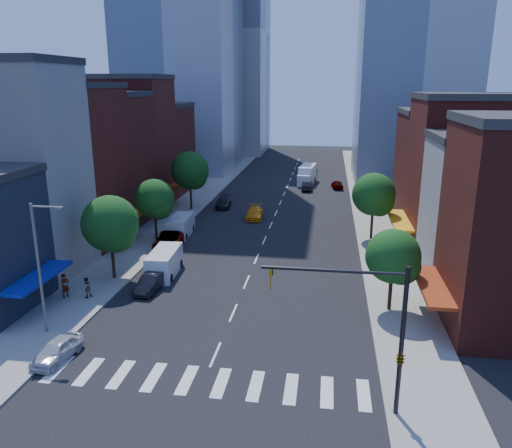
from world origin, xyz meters
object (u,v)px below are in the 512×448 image
Objects in this scene: taxi at (255,213)px; traffic_car_oncoming at (307,186)px; cargo_van_near at (164,263)px; parked_car_rear at (223,202)px; parked_car_third at (168,241)px; cargo_van_far at (181,226)px; parked_car_second at (151,283)px; pedestrian_near at (65,286)px; pedestrian_far at (86,288)px; box_truck at (307,175)px; parked_car_front at (57,350)px; traffic_car_far at (337,184)px.

taxi reaches higher than traffic_car_oncoming.
parked_car_rear is at bearing 86.79° from cargo_van_near.
cargo_van_far is (0.01, 4.38, 0.29)m from parked_car_third.
parked_car_second is at bearing -106.59° from taxi.
cargo_van_near is 1.27× the size of traffic_car_oncoming.
taxi reaches higher than parked_car_rear.
pedestrian_near reaches higher than parked_car_third.
parked_car_third is at bearing 7.43° from pedestrian_near.
pedestrian_near is at bearing -106.66° from parked_car_rear.
parked_car_rear is 2.79× the size of pedestrian_far.
taxi is at bearing 72.80° from traffic_car_oncoming.
box_truck is 52.15m from pedestrian_far.
parked_car_third is at bearing -123.31° from taxi.
box_truck is (10.55, 18.62, 0.76)m from parked_car_rear.
box_truck is (12.55, 36.65, 0.65)m from parked_car_third.
box_truck is 52.80m from pedestrian_near.
pedestrian_near is at bearing -138.45° from cargo_van_near.
parked_car_rear is at bearing 79.10° from cargo_van_far.
cargo_van_near is (2.01, 14.58, 0.46)m from parked_car_front.
pedestrian_near is (-4.07, 8.54, 0.45)m from parked_car_front.
pedestrian_far is at bearing 59.58° from traffic_car_far.
pedestrian_near is at bearing 57.95° from traffic_car_far.
taxi reaches higher than parked_car_front.
parked_car_third is at bearing 67.84° from traffic_car_oncoming.
pedestrian_far is (-4.40, -31.33, 0.31)m from parked_car_rear.
parked_car_third is (-2.00, 10.88, 0.10)m from parked_car_second.
taxi is (5.10, -5.12, 0.03)m from parked_car_rear.
box_truck is at bearing -164.49° from pedestrian_far.
traffic_car_oncoming is at bearing 61.80° from cargo_van_far.
parked_car_second is (2.00, 11.12, 0.02)m from parked_car_front.
parked_car_second is at bearing 150.98° from pedestrian_far.
parked_car_third is 1.42× the size of traffic_car_far.
cargo_van_near is at bearing 61.86° from traffic_car_far.
parked_car_rear is at bearing 94.61° from parked_car_second.
cargo_van_near is (2.01, -7.43, 0.34)m from parked_car_third.
taxi is 28.64m from pedestrian_near.
parked_car_third reaches higher than parked_car_front.
cargo_van_near is 8.57m from pedestrian_near.
cargo_van_far is at bearing -134.26° from taxi.
traffic_car_oncoming is (12.83, 31.14, -0.08)m from parked_car_third.
parked_car_third is at bearing -102.08° from parked_car_rear.
traffic_car_oncoming is (5.73, 18.24, -0.00)m from taxi.
cargo_van_near reaches higher than parked_car_front.
cargo_van_near reaches higher than parked_car_rear.
parked_car_rear is 17.01m from traffic_car_oncoming.
parked_car_third is at bearing 54.90° from traffic_car_far.
box_truck reaches higher than taxi.
pedestrian_near reaches higher than taxi.
parked_car_rear is (0.00, 28.91, -0.01)m from parked_car_second.
box_truck is at bearing 73.32° from cargo_van_near.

